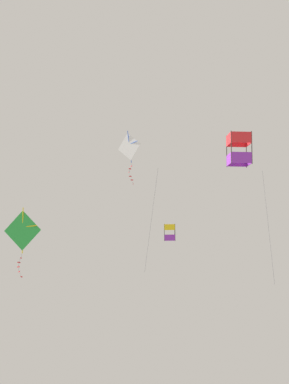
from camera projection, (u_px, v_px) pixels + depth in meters
name	position (u px, v px, depth m)	size (l,w,h in m)	color
kite_diamond_upper_right	(130.00, 148.00, 29.90)	(2.75, 2.61, 9.74)	white
kite_diamond_low_drifter	(22.00, 231.00, 25.35)	(1.63, 1.63, 3.82)	green
kite_box_mid_left	(170.00, 232.00, 38.35)	(1.54, 1.64, 1.67)	yellow
kite_box_near_right	(239.00, 150.00, 27.35)	(3.01, 2.77, 9.59)	red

